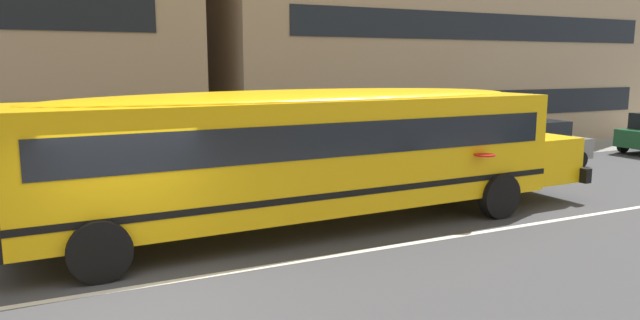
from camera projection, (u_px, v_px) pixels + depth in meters
The scene contains 5 objects.
ground_plane at pixel (134, 288), 9.42m from camera, with size 400.00×400.00×0.00m, color #424244.
sidewalk_far at pixel (91, 189), 16.87m from camera, with size 120.00×3.00×0.01m, color gray.
lane_centreline at pixel (134, 287), 9.42m from camera, with size 110.00×0.16×0.01m, color silver.
school_bus at pixel (316, 146), 12.67m from camera, with size 13.73×3.27×3.05m.
parked_car_grey_by_entrance at pixel (533, 143), 20.31m from camera, with size 3.97×2.03×1.64m.
Camera 1 is at (-1.15, -9.38, 3.59)m, focal length 32.55 mm.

